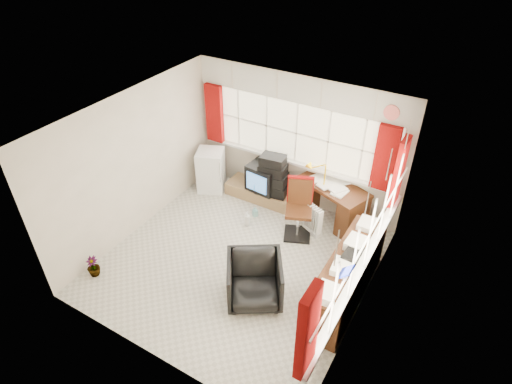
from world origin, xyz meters
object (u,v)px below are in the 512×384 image
task_chair (299,205)px  crt_tv (265,177)px  credenza (347,277)px  desk (332,200)px  mini_fridge (211,170)px  radiator (313,222)px  tv_bench (262,193)px  desk_lamp (325,171)px  office_chair (255,281)px

task_chair → crt_tv: size_ratio=1.73×
crt_tv → task_chair: bearing=-29.1°
task_chair → credenza: size_ratio=0.54×
desk → mini_fridge: 2.45m
radiator → tv_bench: (-1.28, 0.44, -0.10)m
desk_lamp → radiator: size_ratio=0.84×
desk_lamp → crt_tv: (-1.20, 0.04, -0.54)m
tv_bench → crt_tv: bearing=8.5°
crt_tv → mini_fridge: bearing=-168.7°
task_chair → desk_lamp: bearing=67.1°
office_chair → credenza: 1.33m
radiator → credenza: bearing=-47.3°
tv_bench → mini_fridge: mini_fridge is taller
desk → tv_bench: bearing=-176.7°
mini_fridge → crt_tv: bearing=11.3°
office_chair → radiator: bearing=53.6°
desk → crt_tv: size_ratio=2.26×
mini_fridge → tv_bench: bearing=11.4°
desk_lamp → desk: bearing=37.1°
office_chair → tv_bench: 2.53m
crt_tv → mini_fridge: (-1.09, -0.22, -0.09)m
tv_bench → task_chair: bearing=-27.4°
desk_lamp → mini_fridge: (-2.29, -0.18, -0.63)m
tv_bench → desk_lamp: bearing=-1.2°
task_chair → tv_bench: 1.25m
tv_bench → crt_tv: crt_tv is taller
desk_lamp → tv_bench: (-1.25, 0.03, -0.93)m
credenza → crt_tv: size_ratio=3.21×
radiator → credenza: credenza is taller
tv_bench → mini_fridge: (-1.03, -0.21, 0.30)m
credenza → mini_fridge: size_ratio=2.35×
desk → credenza: credenza is taller
office_chair → crt_tv: crt_tv is taller
desk_lamp → crt_tv: size_ratio=0.75×
office_chair → desk: bearing=51.6°
desk_lamp → office_chair: desk_lamp is taller
desk_lamp → credenza: 1.93m
office_chair → crt_tv: bearing=83.6°
mini_fridge → desk: bearing=6.8°
radiator → crt_tv: (-1.22, 0.45, 0.29)m
radiator → tv_bench: bearing=161.1°
desk → tv_bench: size_ratio=1.00×
desk → radiator: size_ratio=2.54×
office_chair → desk_lamp: bearing=55.0°
task_chair → tv_bench: bearing=152.6°
task_chair → office_chair: 1.71m
office_chair → credenza: bearing=0.0°
mini_fridge → radiator: bearing=-5.7°
credenza → crt_tv: credenza is taller
radiator → tv_bench: size_ratio=0.40×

